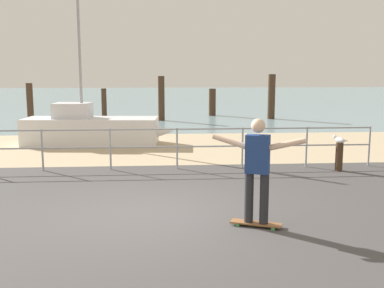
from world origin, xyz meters
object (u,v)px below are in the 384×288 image
(sailboat, at_px, (96,129))
(seagull, at_px, (339,140))
(skateboard, at_px, (256,223))
(skateboarder, at_px, (257,165))
(bollard_short, at_px, (339,157))

(sailboat, bearing_deg, seagull, -35.23)
(sailboat, bearing_deg, skateboard, -66.90)
(skateboarder, height_order, seagull, skateboarder)
(bollard_short, xyz_separation_m, seagull, (-0.01, 0.02, 0.43))
(skateboarder, xyz_separation_m, bollard_short, (2.89, 3.89, -0.66))
(skateboard, bearing_deg, bollard_short, 53.41)
(skateboard, height_order, seagull, seagull)
(seagull, bearing_deg, skateboard, -126.42)
(bollard_short, distance_m, seagull, 0.43)
(skateboarder, xyz_separation_m, seagull, (2.88, 3.91, -0.23))
(skateboarder, bearing_deg, sailboat, 113.10)
(bollard_short, height_order, seagull, seagull)
(skateboard, xyz_separation_m, skateboarder, (-0.00, 0.00, 0.95))
(skateboard, bearing_deg, sailboat, 113.10)
(skateboard, relative_size, bollard_short, 1.15)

